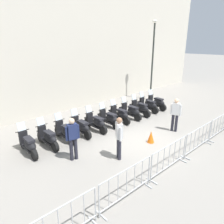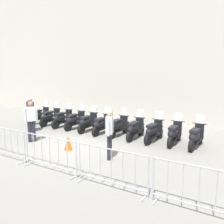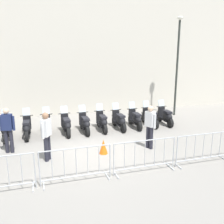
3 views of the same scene
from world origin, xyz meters
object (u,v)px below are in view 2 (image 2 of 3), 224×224
at_px(motorcycle_0, 39,116).
at_px(motorcycle_7, 135,129).
at_px(traffic_cone, 68,143).
at_px(motorcycle_3, 75,120).
at_px(motorcycle_5, 102,125).
at_px(barrier_segment_2, 5,143).
at_px(barrier_segment_5, 199,191).
at_px(motorcycle_9, 174,134).
at_px(motorcycle_10, 196,137).
at_px(officer_by_barriers, 109,131).
at_px(motorcycle_6, 118,126).
at_px(motorcycle_2, 63,119).
at_px(barrier_segment_3, 50,154).
at_px(motorcycle_4, 88,122).
at_px(officer_mid_plaza, 31,112).
at_px(officer_near_row_end, 31,119).
at_px(motorcycle_1, 50,117).
at_px(motorcycle_8, 153,131).
at_px(barrier_segment_4, 111,169).

distance_m(motorcycle_0, motorcycle_7, 6.05).
bearing_deg(traffic_cone, motorcycle_3, 117.74).
bearing_deg(motorcycle_5, motorcycle_0, 171.79).
bearing_deg(barrier_segment_2, barrier_segment_5, -7.60).
bearing_deg(barrier_segment_5, motorcycle_9, 105.44).
bearing_deg(motorcycle_10, officer_by_barriers, -136.60).
xyz_separation_m(motorcycle_0, barrier_segment_5, (9.03, -5.70, 0.07)).
bearing_deg(officer_by_barriers, motorcycle_10, 43.40).
distance_m(motorcycle_5, barrier_segment_5, 6.97).
relative_size(motorcycle_0, officer_by_barriers, 0.99).
xyz_separation_m(motorcycle_6, officer_by_barriers, (0.85, -2.86, 0.53)).
height_order(motorcycle_2, motorcycle_5, same).
height_order(barrier_segment_3, traffic_cone, barrier_segment_3).
xyz_separation_m(motorcycle_7, barrier_segment_5, (3.04, -4.90, 0.07)).
bearing_deg(motorcycle_4, officer_mid_plaza, -153.96).
distance_m(motorcycle_5, motorcycle_9, 3.46).
xyz_separation_m(barrier_segment_2, officer_near_row_end, (-0.49, 1.87, 0.46)).
height_order(motorcycle_2, motorcycle_6, same).
distance_m(barrier_segment_2, officer_by_barriers, 3.65).
bearing_deg(motorcycle_4, motorcycle_2, 170.28).
bearing_deg(barrier_segment_2, motorcycle_3, 90.62).
bearing_deg(motorcycle_0, barrier_segment_2, -61.58).
relative_size(motorcycle_2, motorcycle_9, 1.00).
bearing_deg(motorcycle_1, barrier_segment_2, -69.69).
xyz_separation_m(motorcycle_6, traffic_cone, (-1.01, -2.59, -0.18)).
distance_m(motorcycle_4, motorcycle_6, 1.72).
bearing_deg(traffic_cone, motorcycle_0, 141.78).
distance_m(motorcycle_1, motorcycle_2, 0.86).
distance_m(barrier_segment_2, traffic_cone, 2.21).
distance_m(motorcycle_8, traffic_cone, 3.59).
bearing_deg(motorcycle_4, barrier_segment_2, -100.40).
bearing_deg(motorcycle_9, motorcycle_6, 173.62).
distance_m(motorcycle_9, traffic_cone, 4.27).
bearing_deg(motorcycle_7, motorcycle_2, 171.64).
height_order(motorcycle_2, barrier_segment_2, motorcycle_2).
xyz_separation_m(motorcycle_0, motorcycle_8, (6.85, -0.92, 0.00)).
height_order(officer_near_row_end, officer_mid_plaza, same).
relative_size(motorcycle_8, barrier_segment_3, 0.84).
bearing_deg(motorcycle_8, motorcycle_3, 171.69).
relative_size(motorcycle_3, traffic_cone, 3.13).
height_order(motorcycle_4, motorcycle_10, same).
bearing_deg(barrier_segment_4, barrier_segment_3, 172.40).
distance_m(barrier_segment_3, officer_near_row_end, 3.43).
relative_size(motorcycle_10, barrier_segment_2, 0.84).
bearing_deg(barrier_segment_3, motorcycle_0, 132.84).
distance_m(motorcycle_1, motorcycle_3, 1.72).
relative_size(motorcycle_4, barrier_segment_4, 0.84).
distance_m(motorcycle_7, barrier_segment_3, 4.50).
height_order(barrier_segment_2, barrier_segment_4, same).
bearing_deg(officer_near_row_end, motorcycle_3, 80.62).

